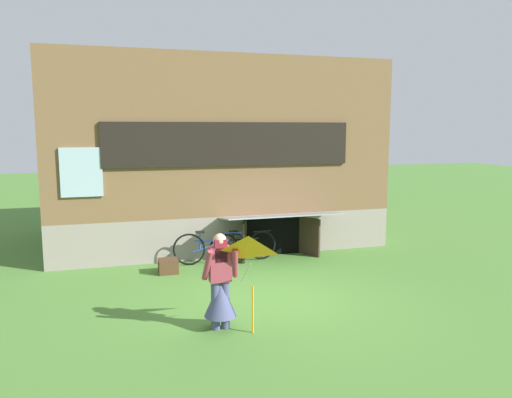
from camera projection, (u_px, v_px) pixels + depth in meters
The scene contains 7 objects.
ground_plane at pixel (269, 297), 9.40m from camera, with size 60.00×60.00×0.00m, color #4C7F33.
log_house at pixel (210, 153), 14.28m from camera, with size 8.65×6.16×4.96m.
person at pixel (220, 289), 7.79m from camera, with size 0.61×0.52×1.56m.
kite at pixel (248, 261), 7.30m from camera, with size 0.89×0.93×1.50m.
bicycle_black at pixel (243, 246), 11.87m from camera, with size 1.67×0.11×0.76m.
bicycle_blue at pixel (211, 248), 11.56m from camera, with size 1.76×0.39×0.81m.
wooden_crate at pixel (168, 266), 10.90m from camera, with size 0.42×0.36×0.32m, color #4C331E.
Camera 1 is at (-2.83, -8.59, 3.17)m, focal length 34.56 mm.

